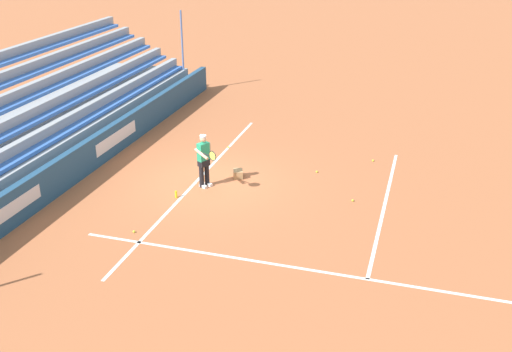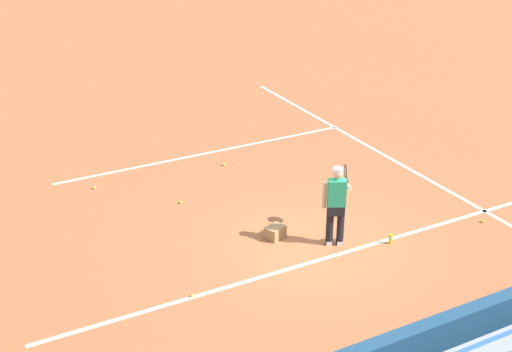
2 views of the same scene
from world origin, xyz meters
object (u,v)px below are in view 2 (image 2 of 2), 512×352
at_px(tennis_ball_by_box, 181,202).
at_px(tennis_ball_on_baseline, 224,164).
at_px(tennis_player, 336,205).
at_px(water_bottle, 391,239).
at_px(tennis_ball_far_left, 192,295).
at_px(tennis_ball_near_player, 94,188).
at_px(ball_box_cardboard, 275,232).
at_px(tennis_ball_midcourt, 483,221).

relative_size(tennis_ball_by_box, tennis_ball_on_baseline, 1.00).
relative_size(tennis_player, tennis_ball_by_box, 25.98).
height_order(tennis_player, tennis_ball_by_box, tennis_player).
bearing_deg(tennis_ball_on_baseline, water_bottle, -76.08).
distance_m(tennis_ball_far_left, water_bottle, 4.37).
relative_size(tennis_player, tennis_ball_far_left, 25.98).
bearing_deg(tennis_ball_near_player, tennis_ball_on_baseline, -3.78).
distance_m(tennis_player, ball_box_cardboard, 1.46).
bearing_deg(tennis_ball_near_player, tennis_ball_far_left, -87.23).
xyz_separation_m(tennis_player, tennis_ball_midcourt, (3.35, -0.77, -0.86)).
height_order(ball_box_cardboard, tennis_ball_by_box, ball_box_cardboard).
height_order(tennis_ball_near_player, tennis_ball_far_left, same).
relative_size(tennis_ball_far_left, water_bottle, 0.30).
bearing_deg(tennis_ball_on_baseline, tennis_ball_near_player, 176.22).
bearing_deg(ball_box_cardboard, tennis_ball_midcourt, -19.88).
bearing_deg(tennis_ball_midcourt, water_bottle, 174.54).
distance_m(ball_box_cardboard, tennis_ball_by_box, 2.65).
xyz_separation_m(ball_box_cardboard, tennis_ball_far_left, (-2.40, -1.17, -0.10)).
height_order(tennis_ball_near_player, tennis_ball_midcourt, same).
distance_m(tennis_player, tennis_ball_near_player, 6.13).
distance_m(tennis_player, tennis_ball_by_box, 3.90).
bearing_deg(tennis_ball_near_player, ball_box_cardboard, -56.98).
height_order(tennis_ball_by_box, tennis_ball_near_player, same).
relative_size(ball_box_cardboard, tennis_ball_near_player, 6.06).
xyz_separation_m(tennis_ball_by_box, tennis_ball_near_player, (-1.52, 1.69, 0.00)).
bearing_deg(water_bottle, tennis_ball_on_baseline, 103.92).
bearing_deg(tennis_player, tennis_ball_midcourt, -12.90).
bearing_deg(tennis_ball_far_left, tennis_player, 6.55).
xyz_separation_m(tennis_ball_far_left, tennis_ball_midcourt, (6.71, -0.38, 0.00)).
height_order(tennis_player, tennis_ball_far_left, tennis_player).
bearing_deg(ball_box_cardboard, tennis_ball_near_player, 123.02).
bearing_deg(tennis_ball_near_player, tennis_ball_by_box, -47.92).
relative_size(tennis_ball_far_left, tennis_ball_on_baseline, 1.00).
relative_size(tennis_player, tennis_ball_midcourt, 25.98).
bearing_deg(tennis_ball_far_left, ball_box_cardboard, 26.07).
distance_m(tennis_player, water_bottle, 1.39).
bearing_deg(water_bottle, tennis_ball_near_player, 130.48).
bearing_deg(tennis_player, tennis_ball_on_baseline, 93.35).
bearing_deg(water_bottle, tennis_ball_by_box, 129.73).
bearing_deg(ball_box_cardboard, tennis_player, -39.60).
bearing_deg(water_bottle, tennis_player, 151.81).
xyz_separation_m(tennis_ball_by_box, tennis_ball_midcourt, (5.44, -3.95, 0.00)).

